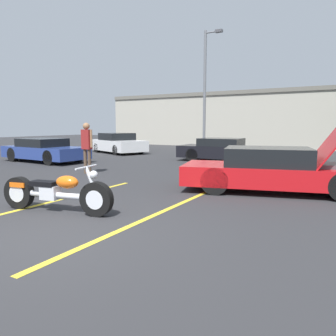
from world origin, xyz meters
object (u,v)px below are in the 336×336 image
object	(u,v)px
parked_car_left_row	(118,144)
spectator_by_show_car	(87,143)
parked_car_mid_left_row	(44,150)
show_car_hood_open	(275,170)
parked_car_mid_right_row	(224,150)
light_pole	(206,86)
motorcycle	(56,193)

from	to	relation	value
parked_car_left_row	spectator_by_show_car	size ratio (longest dim) A/B	2.45
parked_car_mid_left_row	spectator_by_show_car	size ratio (longest dim) A/B	2.48
parked_car_mid_left_row	spectator_by_show_car	distance (m)	4.98
show_car_hood_open	parked_car_mid_right_row	bearing A→B (deg)	105.92
parked_car_mid_left_row	show_car_hood_open	bearing A→B (deg)	-6.24
light_pole	parked_car_mid_left_row	bearing A→B (deg)	-115.30
light_pole	motorcycle	size ratio (longest dim) A/B	3.03
light_pole	parked_car_mid_right_row	world-z (taller)	light_pole
motorcycle	show_car_hood_open	world-z (taller)	show_car_hood_open
light_pole	parked_car_left_row	world-z (taller)	light_pole
show_car_hood_open	parked_car_left_row	xyz separation A→B (m)	(-11.22, 7.52, 0.01)
motorcycle	parked_car_mid_left_row	size ratio (longest dim) A/B	0.55
parked_car_mid_left_row	parked_car_mid_right_row	bearing A→B (deg)	34.07
show_car_hood_open	parked_car_mid_left_row	distance (m)	11.35
motorcycle	show_car_hood_open	distance (m)	5.46
light_pole	parked_car_mid_left_row	world-z (taller)	light_pole
light_pole	spectator_by_show_car	distance (m)	11.53
motorcycle	parked_car_mid_right_row	xyz separation A→B (m)	(-0.36, 10.57, 0.14)
parked_car_mid_left_row	parked_car_mid_right_row	xyz separation A→B (m)	(7.43, 4.43, -0.00)
parked_car_mid_right_row	parked_car_left_row	xyz separation A→B (m)	(-7.46, 1.22, 0.05)
parked_car_mid_left_row	light_pole	bearing A→B (deg)	67.98
spectator_by_show_car	show_car_hood_open	bearing A→B (deg)	0.05
light_pole	show_car_hood_open	bearing A→B (deg)	-58.37
light_pole	motorcycle	world-z (taller)	light_pole
parked_car_left_row	motorcycle	bearing A→B (deg)	-34.14
light_pole	spectator_by_show_car	bearing A→B (deg)	-88.89
parked_car_mid_right_row	spectator_by_show_car	distance (m)	6.95
show_car_hood_open	parked_car_left_row	world-z (taller)	show_car_hood_open
show_car_hood_open	parked_car_mid_right_row	world-z (taller)	show_car_hood_open
parked_car_mid_right_row	parked_car_left_row	bearing A→B (deg)	168.52
motorcycle	parked_car_left_row	distance (m)	14.15
show_car_hood_open	spectator_by_show_car	world-z (taller)	show_car_hood_open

